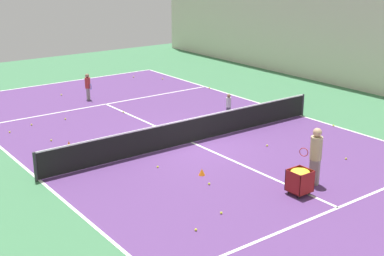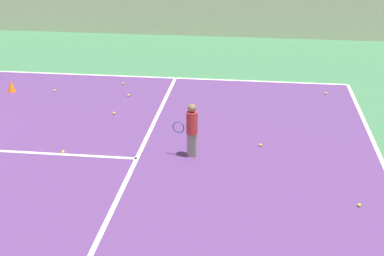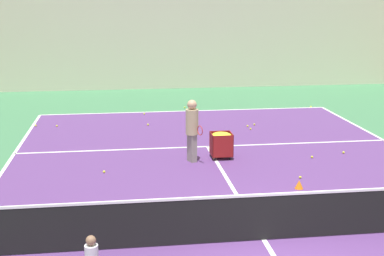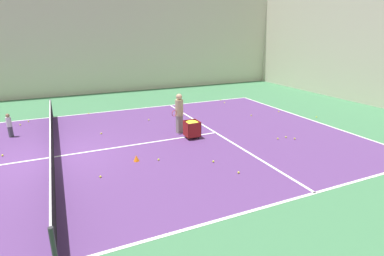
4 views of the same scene
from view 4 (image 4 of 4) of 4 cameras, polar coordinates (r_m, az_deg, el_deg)
ground_plane at (r=12.31m, az=-24.84°, el=-5.05°), size 40.72×40.72×0.00m
court_playing_area at (r=12.31m, az=-24.84°, el=-5.04°), size 11.96×24.93×0.00m
line_baseline_far at (r=17.20m, az=21.14°, el=1.65°), size 11.96×0.10×0.00m
line_sideline_left at (r=18.02m, az=-25.05°, el=1.86°), size 0.10×24.93×0.00m
line_service_far at (r=13.87m, az=4.51°, el=-0.88°), size 11.96×0.10×0.00m
line_centre_service at (r=12.31m, az=-24.84°, el=-5.02°), size 0.10×13.71×0.00m
hall_enclosure_left at (r=23.44m, az=-26.38°, el=14.34°), size 0.15×37.02×7.49m
tennis_net at (r=12.14m, az=-25.14°, el=-2.86°), size 12.26×0.10×0.97m
coach_at_net at (r=13.55m, az=-2.46°, el=3.31°), size 0.49×0.69×1.82m
child_midcourt at (r=15.34m, az=-31.48°, el=0.70°), size 0.30×0.30×1.07m
ball_cart at (r=12.98m, az=-0.00°, el=0.42°), size 0.62×0.60×0.78m
training_cone_1 at (r=10.99m, az=-10.56°, el=-5.67°), size 0.21×0.21×0.22m
tennis_ball_1 at (r=20.49m, az=5.48°, el=5.33°), size 0.07×0.07×0.07m
tennis_ball_5 at (r=13.49m, az=16.02°, el=-1.94°), size 0.07×0.07×0.07m
tennis_ball_6 at (r=13.77m, az=17.46°, el=-1.66°), size 0.07×0.07×0.07m
tennis_ball_7 at (r=17.60m, az=22.62°, el=1.94°), size 0.07×0.07×0.07m
tennis_ball_9 at (r=17.98m, az=-19.07°, el=2.65°), size 0.07×0.07×0.07m
tennis_ball_10 at (r=14.23m, az=-16.91°, el=-0.99°), size 0.07×0.07×0.07m
tennis_ball_13 at (r=17.62m, az=-28.70°, el=1.12°), size 0.07×0.07×0.07m
tennis_ball_14 at (r=16.91m, az=11.21°, el=2.38°), size 0.07×0.07×0.07m
tennis_ball_15 at (r=17.17m, az=-29.91°, el=0.54°), size 0.07×0.07×0.07m
tennis_ball_16 at (r=13.29m, az=-32.40°, el=-4.42°), size 0.07×0.07×0.07m
tennis_ball_19 at (r=10.10m, az=-17.05°, el=-8.85°), size 0.07×0.07×0.07m
tennis_ball_20 at (r=13.70m, az=18.97°, el=-1.92°), size 0.07×0.07×0.07m
tennis_ball_21 at (r=19.75m, az=6.20°, el=4.84°), size 0.07×0.07×0.07m
tennis_ball_23 at (r=18.12m, az=16.18°, el=3.04°), size 0.07×0.07×0.07m
tennis_ball_26 at (r=10.05m, az=8.86°, el=-8.36°), size 0.07×0.07×0.07m
tennis_ball_27 at (r=15.89m, az=-8.23°, el=1.55°), size 0.07×0.07×0.07m
tennis_ball_28 at (r=10.94m, az=-6.40°, el=-6.01°), size 0.07×0.07×0.07m
tennis_ball_29 at (r=10.76m, az=4.07°, el=-6.36°), size 0.07×0.07×0.07m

